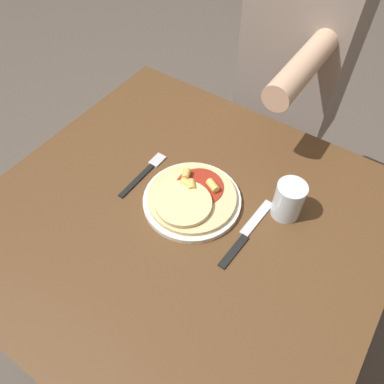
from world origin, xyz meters
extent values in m
plane|color=brown|center=(0.00, 0.00, 0.00)|extent=(8.00, 8.00, 0.00)
cube|color=brown|center=(0.00, 0.00, 0.71)|extent=(0.94, 0.89, 0.03)
cylinder|color=brown|center=(-0.41, -0.38, 0.35)|extent=(0.06, 0.06, 0.70)
cylinder|color=brown|center=(-0.41, 0.38, 0.35)|extent=(0.06, 0.06, 0.70)
cylinder|color=brown|center=(0.41, 0.38, 0.35)|extent=(0.06, 0.06, 0.70)
cylinder|color=silver|center=(-0.01, 0.05, 0.74)|extent=(0.24, 0.24, 0.01)
cylinder|color=#E0C689|center=(-0.01, 0.05, 0.75)|extent=(0.22, 0.22, 0.01)
cylinder|color=#9E2819|center=(-0.01, 0.08, 0.76)|extent=(0.12, 0.12, 0.00)
cylinder|color=beige|center=(-0.01, 0.02, 0.76)|extent=(0.13, 0.13, 0.01)
cylinder|color=#E5BC5B|center=(-0.03, 0.07, 0.77)|extent=(0.03, 0.02, 0.02)
cylinder|color=#E5BC5B|center=(-0.02, 0.07, 0.77)|extent=(0.03, 0.03, 0.02)
cylinder|color=#E5BC5B|center=(0.02, 0.10, 0.77)|extent=(0.04, 0.03, 0.02)
cylinder|color=#E5BC5B|center=(-0.05, 0.09, 0.77)|extent=(0.03, 0.03, 0.02)
cube|color=black|center=(-0.16, 0.03, 0.73)|extent=(0.01, 0.13, 0.00)
cube|color=silver|center=(-0.16, 0.11, 0.73)|extent=(0.03, 0.05, 0.00)
cube|color=black|center=(0.15, -0.01, 0.73)|extent=(0.02, 0.10, 0.00)
cube|color=silver|center=(0.15, 0.10, 0.73)|extent=(0.03, 0.12, 0.00)
cylinder|color=silver|center=(0.20, 0.15, 0.78)|extent=(0.07, 0.07, 0.10)
cylinder|color=#2D2D38|center=(-0.10, 0.68, 0.27)|extent=(0.11, 0.11, 0.54)
cylinder|color=#2D2D38|center=(0.05, 0.68, 0.27)|extent=(0.11, 0.11, 0.54)
cube|color=gray|center=(-0.02, 0.68, 0.81)|extent=(0.32, 0.22, 0.54)
cylinder|color=tan|center=(0.07, 0.42, 0.94)|extent=(0.07, 0.30, 0.07)
camera|label=1|loc=(0.31, -0.41, 1.47)|focal=35.00mm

